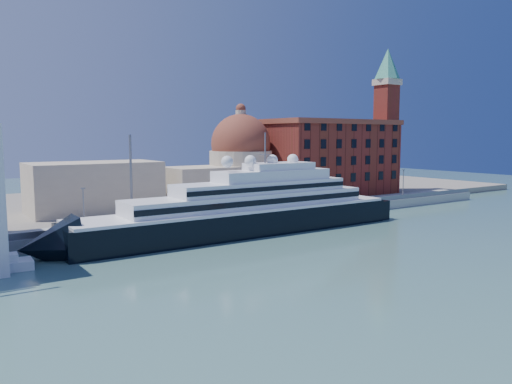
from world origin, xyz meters
TOP-DOWN VIEW (x-y plane):
  - ground at (0.00, 0.00)m, footprint 400.00×400.00m
  - quay at (0.00, 34.00)m, footprint 180.00×10.00m
  - land at (0.00, 75.00)m, footprint 260.00×72.00m
  - quay_fence at (0.00, 29.50)m, footprint 180.00×0.10m
  - superyacht at (-2.19, 23.00)m, footprint 82.04×11.37m
  - warehouse at (52.00, 52.00)m, footprint 43.00×19.00m
  - campanile at (76.00, 52.00)m, footprint 8.40×8.40m
  - church at (6.39, 57.72)m, footprint 66.00×18.00m
  - lamp_posts at (-12.67, 32.27)m, footprint 120.80×2.40m

SIDE VIEW (x-z plane):
  - ground at x=0.00m, z-range 0.00..0.00m
  - land at x=0.00m, z-range 0.00..2.00m
  - quay at x=0.00m, z-range 0.00..2.50m
  - quay_fence at x=0.00m, z-range 2.50..3.70m
  - superyacht at x=-2.19m, z-range -8.03..16.49m
  - lamp_posts at x=-12.67m, z-range 0.84..18.84m
  - church at x=6.39m, z-range -1.84..23.66m
  - warehouse at x=52.00m, z-range 2.16..25.41m
  - campanile at x=76.00m, z-range 5.26..52.26m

